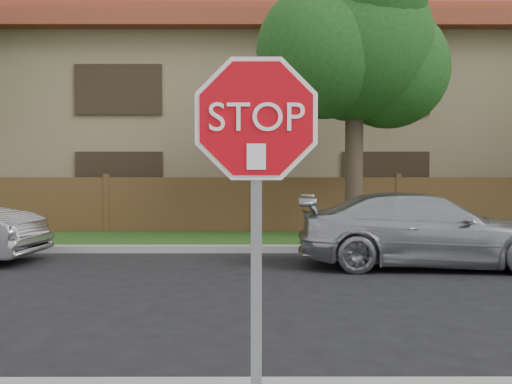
{
  "coord_description": "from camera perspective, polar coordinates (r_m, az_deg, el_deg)",
  "views": [
    {
      "loc": [
        0.05,
        -4.98,
        1.87
      ],
      "look_at": [
        0.07,
        -0.9,
        1.7
      ],
      "focal_mm": 42.0,
      "sensor_mm": 36.0,
      "label": 1
    }
  ],
  "objects": [
    {
      "name": "stop_sign",
      "position": [
        3.5,
        0.03,
        1.73
      ],
      "size": [
        1.01,
        0.13,
        2.55
      ],
      "color": "gray",
      "rests_on": "sidewalk_near"
    },
    {
      "name": "fence",
      "position": [
        16.42,
        -0.35,
        -1.4
      ],
      "size": [
        70.0,
        0.12,
        1.6
      ],
      "primitive_type": "cube",
      "color": "brown",
      "rests_on": "ground"
    },
    {
      "name": "grass_strip",
      "position": [
        14.89,
        -0.37,
        -4.64
      ],
      "size": [
        70.0,
        3.0,
        0.12
      ],
      "primitive_type": "cube",
      "color": "#1E4714",
      "rests_on": "ground"
    },
    {
      "name": "apartment_building",
      "position": [
        22.04,
        -0.3,
        6.65
      ],
      "size": [
        35.2,
        9.2,
        7.2
      ],
      "color": "#9E8662",
      "rests_on": "ground"
    },
    {
      "name": "tree_mid",
      "position": [
        15.06,
        9.54,
        13.82
      ],
      "size": [
        4.8,
        3.9,
        7.35
      ],
      "color": "#382B21",
      "rests_on": "ground"
    },
    {
      "name": "far_curb",
      "position": [
        13.25,
        -0.39,
        -5.44
      ],
      "size": [
        70.0,
        0.3,
        0.15
      ],
      "primitive_type": "cube",
      "color": "gray",
      "rests_on": "ground"
    },
    {
      "name": "sedan_right",
      "position": [
        11.68,
        15.9,
        -3.51
      ],
      "size": [
        4.93,
        2.3,
        1.39
      ],
      "primitive_type": "imported",
      "rotation": [
        0.0,
        0.0,
        1.5
      ],
      "color": "#AAABB1",
      "rests_on": "ground"
    }
  ]
}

